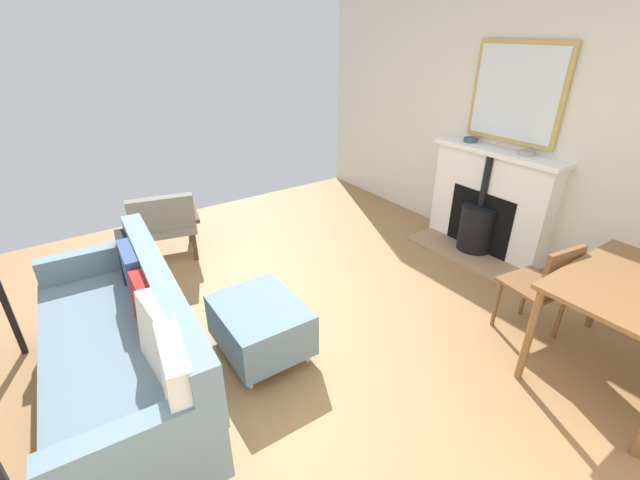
# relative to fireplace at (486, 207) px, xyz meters

# --- Properties ---
(ground_plane) EXTENTS (5.60, 5.41, 0.01)m
(ground_plane) POSITION_rel_fireplace_xyz_m (2.58, -0.11, -0.49)
(ground_plane) COLOR olive
(wall_left) EXTENTS (0.12, 5.41, 2.67)m
(wall_left) POSITION_rel_fireplace_xyz_m (-0.22, -0.11, 0.86)
(wall_left) COLOR beige
(wall_left) RESTS_ON ground
(fireplace) EXTENTS (0.65, 1.37, 1.09)m
(fireplace) POSITION_rel_fireplace_xyz_m (0.00, 0.00, 0.00)
(fireplace) COLOR #9E7A5B
(fireplace) RESTS_ON ground
(mirror_over_mantel) EXTENTS (0.04, 0.93, 0.91)m
(mirror_over_mantel) POSITION_rel_fireplace_xyz_m (-0.13, 0.00, 1.12)
(mirror_over_mantel) COLOR tan
(mantel_bowl_near) EXTENTS (0.14, 0.14, 0.05)m
(mantel_bowl_near) POSITION_rel_fireplace_xyz_m (-0.04, -0.35, 0.63)
(mantel_bowl_near) COLOR #334C56
(mantel_bowl_near) RESTS_ON fireplace
(mantel_bowl_far) EXTENTS (0.13, 0.13, 0.04)m
(mantel_bowl_far) POSITION_rel_fireplace_xyz_m (-0.04, 0.27, 0.63)
(mantel_bowl_far) COLOR #9E9384
(mantel_bowl_far) RESTS_ON fireplace
(sofa) EXTENTS (0.92, 2.00, 0.86)m
(sofa) POSITION_rel_fireplace_xyz_m (3.57, -0.02, -0.10)
(sofa) COLOR #B2B2B7
(sofa) RESTS_ON ground
(ottoman) EXTENTS (0.57, 0.69, 0.42)m
(ottoman) POSITION_rel_fireplace_xyz_m (2.72, 0.12, -0.23)
(ottoman) COLOR #B2B2B7
(ottoman) RESTS_ON ground
(armchair_accent) EXTENTS (0.78, 0.71, 0.74)m
(armchair_accent) POSITION_rel_fireplace_xyz_m (2.84, -1.71, -0.07)
(armchair_accent) COLOR #4C3321
(armchair_accent) RESTS_ON ground
(dining_table) EXTENTS (1.07, 0.82, 0.75)m
(dining_table) POSITION_rel_fireplace_xyz_m (0.90, 1.71, 0.18)
(dining_table) COLOR brown
(dining_table) RESTS_ON ground
(dining_chair_near_fireplace) EXTENTS (0.46, 0.46, 0.81)m
(dining_chair_near_fireplace) POSITION_rel_fireplace_xyz_m (0.92, 1.16, 0.00)
(dining_chair_near_fireplace) COLOR brown
(dining_chair_near_fireplace) RESTS_ON ground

